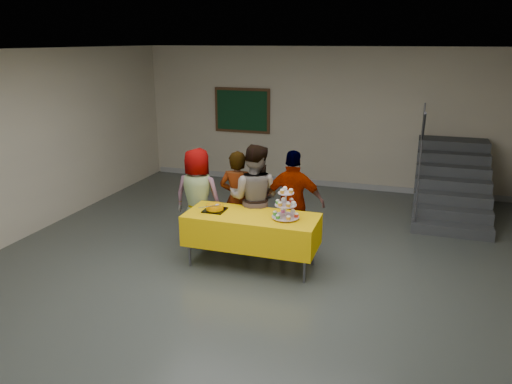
% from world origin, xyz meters
% --- Properties ---
extents(room_shell, '(10.00, 10.04, 3.02)m').
position_xyz_m(room_shell, '(0.00, 0.02, 2.13)').
color(room_shell, '#4C514C').
rests_on(room_shell, ground).
extents(bake_table, '(1.88, 0.78, 0.77)m').
position_xyz_m(bake_table, '(-0.10, 0.60, 0.56)').
color(bake_table, '#595960').
rests_on(bake_table, ground).
extents(cupcake_stand, '(0.38, 0.38, 0.44)m').
position_xyz_m(cupcake_stand, '(0.39, 0.60, 0.94)').
color(cupcake_stand, silver).
rests_on(cupcake_stand, bake_table).
extents(bear_cake, '(0.32, 0.36, 0.12)m').
position_xyz_m(bear_cake, '(-0.66, 0.61, 0.83)').
color(bear_cake, black).
rests_on(bear_cake, bake_table).
extents(schoolchild_a, '(0.78, 0.53, 1.55)m').
position_xyz_m(schoolchild_a, '(-1.16, 1.11, 0.77)').
color(schoolchild_a, '#5C5B65').
rests_on(schoolchild_a, ground).
extents(schoolchild_b, '(0.59, 0.42, 1.54)m').
position_xyz_m(schoolchild_b, '(-0.53, 1.20, 0.77)').
color(schoolchild_b, slate).
rests_on(schoolchild_b, ground).
extents(schoolchild_c, '(0.82, 0.64, 1.66)m').
position_xyz_m(schoolchild_c, '(-0.24, 1.15, 0.83)').
color(schoolchild_c, slate).
rests_on(schoolchild_c, ground).
extents(schoolchild_d, '(0.97, 0.48, 1.59)m').
position_xyz_m(schoolchild_d, '(0.35, 1.23, 0.80)').
color(schoolchild_d, slate).
rests_on(schoolchild_d, ground).
extents(staircase, '(1.30, 2.40, 2.04)m').
position_xyz_m(staircase, '(2.70, 4.13, 0.49)').
color(staircase, '#424447').
rests_on(staircase, ground).
extents(noticeboard, '(1.30, 0.05, 1.00)m').
position_xyz_m(noticeboard, '(-1.79, 4.96, 1.60)').
color(noticeboard, '#472B16').
rests_on(noticeboard, ground).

